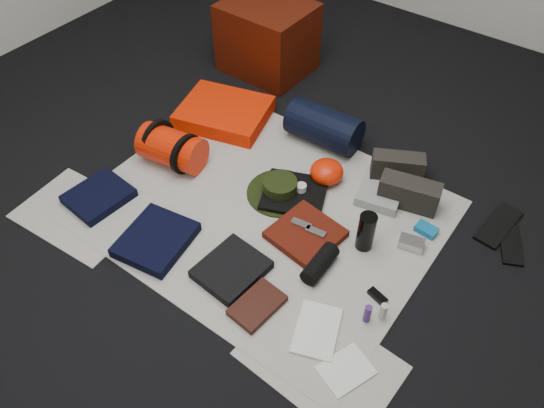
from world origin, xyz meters
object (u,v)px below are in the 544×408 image
Objects in this scene: compact_camera at (411,243)px; red_cabinet at (267,38)px; water_bottle at (366,232)px; paperback_book at (257,305)px; navy_duffel at (324,126)px; stuff_sack at (172,148)px; sleeping_pad at (224,113)px.

red_cabinet is at bearing 136.89° from compact_camera.
water_bottle is 0.59m from paperback_book.
navy_duffel is at bearing -30.15° from red_cabinet.
stuff_sack is at bearing 159.04° from paperback_book.
sleeping_pad is 1.28m from paperback_book.
water_bottle is at bearing -45.49° from navy_duffel.
navy_duffel is 3.54× the size of compact_camera.
water_bottle is at bearing -35.95° from red_cabinet.
compact_camera is at bearing 9.89° from stuff_sack.
water_bottle is 0.89× the size of paperback_book.
stuff_sack is 1.09m from water_bottle.
red_cabinet is 1.54m from water_bottle.
red_cabinet is 0.81m from navy_duffel.
water_bottle is 0.23m from compact_camera.
paperback_book is at bearing -44.18° from sleeping_pad.
compact_camera is at bearing -28.71° from red_cabinet.
paperback_book is at bearing -26.70° from stuff_sack.
stuff_sack is at bearing -134.05° from navy_duffel.
red_cabinet is at bearing 98.06° from stuff_sack.
sleeping_pad is at bearing 141.56° from paperback_book.
stuff_sack reaches higher than paperback_book.
sleeping_pad is 2.43× the size of water_bottle.
stuff_sack is 1.00m from paperback_book.
paperback_book is at bearing -73.89° from navy_duffel.
compact_camera is (0.72, -0.39, -0.08)m from navy_duffel.
sleeping_pad is at bearing 162.73° from water_bottle.
navy_duffel is (0.68, -0.41, -0.11)m from red_cabinet.
compact_camera is at bearing 66.96° from paperback_book.
sleeping_pad is 1.22× the size of navy_duffel.
stuff_sack is at bearing -81.01° from red_cabinet.
paperback_book is (0.35, -1.06, -0.09)m from navy_duffel.
sleeping_pad is at bearing 156.75° from compact_camera.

